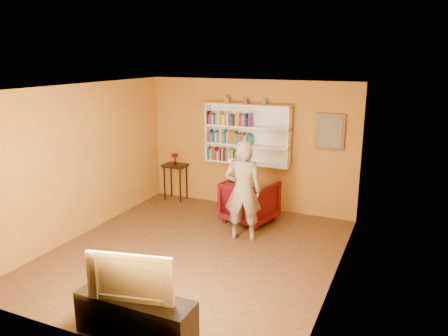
{
  "coord_description": "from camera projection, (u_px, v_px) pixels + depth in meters",
  "views": [
    {
      "loc": [
        3.13,
        -5.89,
        3.18
      ],
      "look_at": [
        0.19,
        0.75,
        1.29
      ],
      "focal_mm": 35.0,
      "sensor_mm": 36.0,
      "label": 1
    }
  ],
  "objects": [
    {
      "name": "books_row_upper",
      "position": [
        230.0,
        120.0,
        8.95
      ],
      "size": [
        0.96,
        0.18,
        0.27
      ],
      "color": "black",
      "rests_on": "bookshelf"
    },
    {
      "name": "console_table",
      "position": [
        175.0,
        170.0,
        9.71
      ],
      "size": [
        0.5,
        0.38,
        0.82
      ],
      "color": "black",
      "rests_on": "ground"
    },
    {
      "name": "person",
      "position": [
        243.0,
        191.0,
        7.57
      ],
      "size": [
        0.74,
        0.59,
        1.78
      ],
      "primitive_type": "imported",
      "rotation": [
        0.0,
        0.0,
        3.42
      ],
      "color": "#7F705D",
      "rests_on": "ground"
    },
    {
      "name": "television",
      "position": [
        133.0,
        274.0,
        4.89
      ],
      "size": [
        1.01,
        0.34,
        0.58
      ],
      "primitive_type": "imported",
      "rotation": [
        0.0,
        0.0,
        0.22
      ],
      "color": "black",
      "rests_on": "tv_cabinet"
    },
    {
      "name": "tv_cabinet",
      "position": [
        136.0,
        317.0,
        5.02
      ],
      "size": [
        1.43,
        0.43,
        0.51
      ],
      "primitive_type": "cube",
      "color": "black",
      "rests_on": "ground"
    },
    {
      "name": "room_shell",
      "position": [
        194.0,
        194.0,
        6.98
      ],
      "size": [
        5.3,
        5.8,
        2.88
      ],
      "color": "#4D3018",
      "rests_on": "ground"
    },
    {
      "name": "books_row_middle",
      "position": [
        230.0,
        138.0,
        9.04
      ],
      "size": [
        0.98,
        0.19,
        0.27
      ],
      "color": "#AF1A27",
      "rests_on": "bookshelf"
    },
    {
      "name": "armchair",
      "position": [
        250.0,
        201.0,
        8.49
      ],
      "size": [
        1.07,
        1.09,
        0.84
      ],
      "primitive_type": "imported",
      "rotation": [
        0.0,
        0.0,
        2.92
      ],
      "color": "#3F040C",
      "rests_on": "ground"
    },
    {
      "name": "ruby_lustre",
      "position": [
        175.0,
        156.0,
        9.63
      ],
      "size": [
        0.16,
        0.16,
        0.25
      ],
      "color": "maroon",
      "rests_on": "console_table"
    },
    {
      "name": "game_remote",
      "position": [
        231.0,
        160.0,
        7.29
      ],
      "size": [
        0.04,
        0.15,
        0.04
      ],
      "primitive_type": "cube",
      "color": "white",
      "rests_on": "person"
    },
    {
      "name": "ornament_left",
      "position": [
        227.0,
        100.0,
        8.92
      ],
      "size": [
        0.09,
        0.09,
        0.12
      ],
      "primitive_type": "cube",
      "color": "#9B5A2C",
      "rests_on": "bookshelf"
    },
    {
      "name": "books_row_lower",
      "position": [
        228.0,
        155.0,
        9.15
      ],
      "size": [
        0.9,
        0.19,
        0.26
      ],
      "color": "navy",
      "rests_on": "bookshelf"
    },
    {
      "name": "bookshelf",
      "position": [
        248.0,
        134.0,
        8.97
      ],
      "size": [
        1.8,
        0.29,
        1.23
      ],
      "color": "white",
      "rests_on": "room_shell"
    },
    {
      "name": "ornament_centre",
      "position": [
        246.0,
        101.0,
        8.76
      ],
      "size": [
        0.08,
        0.08,
        0.11
      ],
      "primitive_type": "cube",
      "color": "maroon",
      "rests_on": "bookshelf"
    },
    {
      "name": "ornament_right",
      "position": [
        265.0,
        102.0,
        8.61
      ],
      "size": [
        0.07,
        0.07,
        0.1
      ],
      "primitive_type": "cube",
      "color": "#445471",
      "rests_on": "bookshelf"
    },
    {
      "name": "framed_painting",
      "position": [
        330.0,
        132.0,
        8.33
      ],
      "size": [
        0.55,
        0.05,
        0.7
      ],
      "color": "#503316",
      "rests_on": "room_shell"
    }
  ]
}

